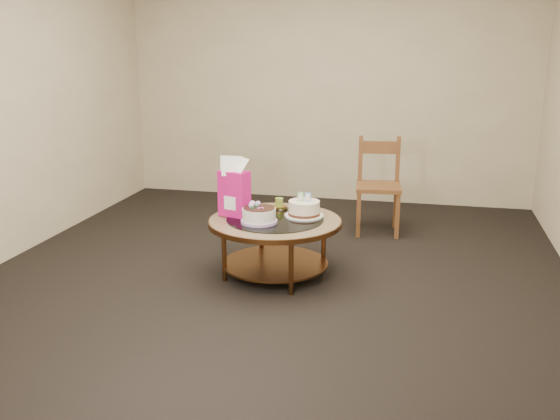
% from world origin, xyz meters
% --- Properties ---
extents(ground, '(5.00, 5.00, 0.00)m').
position_xyz_m(ground, '(0.00, 0.00, 0.00)').
color(ground, black).
rests_on(ground, ground).
extents(room_walls, '(4.52, 5.02, 2.61)m').
position_xyz_m(room_walls, '(0.00, 0.00, 1.54)').
color(room_walls, beige).
rests_on(room_walls, ground).
extents(coffee_table, '(1.02, 1.02, 0.46)m').
position_xyz_m(coffee_table, '(0.00, -0.00, 0.38)').
color(coffee_table, '#593319').
rests_on(coffee_table, ground).
extents(decorated_cake, '(0.27, 0.27, 0.16)m').
position_xyz_m(decorated_cake, '(-0.09, -0.13, 0.51)').
color(decorated_cake, '#B896D5').
rests_on(decorated_cake, coffee_table).
extents(cream_cake, '(0.30, 0.30, 0.19)m').
position_xyz_m(cream_cake, '(0.20, 0.12, 0.52)').
color(cream_cake, white).
rests_on(cream_cake, coffee_table).
extents(gift_bag, '(0.25, 0.21, 0.46)m').
position_xyz_m(gift_bag, '(-0.32, 0.01, 0.68)').
color(gift_bag, '#E1157B').
rests_on(gift_bag, coffee_table).
extents(pillar_candle, '(0.14, 0.14, 0.10)m').
position_xyz_m(pillar_candle, '(-0.04, 0.29, 0.49)').
color(pillar_candle, '#D8C858').
rests_on(pillar_candle, coffee_table).
extents(dining_chair, '(0.45, 0.45, 0.89)m').
position_xyz_m(dining_chair, '(0.68, 1.35, 0.45)').
color(dining_chair, brown).
rests_on(dining_chair, ground).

